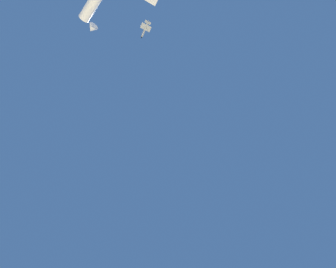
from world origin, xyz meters
name	(u,v)px	position (x,y,z in m)	size (l,w,h in m)	color
chase_jet_left_wing	(145,29)	(20.73, 36.78, 187.50)	(13.50, 12.08, 4.00)	#999EA3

